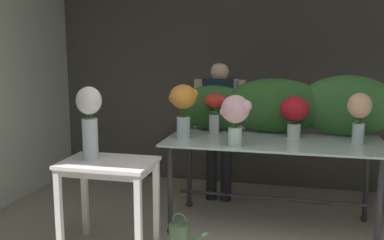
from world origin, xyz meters
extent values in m
plane|color=#9E9384|center=(0.00, 1.61, 0.00)|extent=(7.06, 7.06, 0.00)
cube|color=#4C4742|center=(0.00, 3.21, 1.37)|extent=(5.26, 0.12, 2.75)
cube|color=silver|center=(0.29, 1.80, 0.86)|extent=(2.01, 0.94, 0.02)
cylinder|color=#2D2D33|center=(-0.62, 1.43, 0.43)|extent=(0.05, 0.05, 0.85)
sphere|color=#2D2D33|center=(-0.62, 1.43, 0.03)|extent=(0.07, 0.07, 0.07)
cylinder|color=#2D2D33|center=(1.20, 1.43, 0.43)|extent=(0.05, 0.05, 0.85)
cylinder|color=#2D2D33|center=(-0.62, 2.17, 0.43)|extent=(0.05, 0.05, 0.85)
sphere|color=#2D2D33|center=(-0.62, 2.17, 0.03)|extent=(0.07, 0.07, 0.07)
cylinder|color=#2D2D33|center=(1.20, 2.17, 0.43)|extent=(0.05, 0.05, 0.85)
sphere|color=#2D2D33|center=(1.20, 2.17, 0.03)|extent=(0.07, 0.07, 0.07)
cylinder|color=#2D2D33|center=(0.29, 1.80, 0.30)|extent=(1.81, 0.03, 0.03)
cube|color=white|center=(-1.03, 0.99, 0.78)|extent=(0.77, 0.54, 0.03)
cube|color=white|center=(-1.03, 0.99, 0.73)|extent=(0.71, 0.48, 0.06)
cube|color=white|center=(-1.38, 0.76, 0.38)|extent=(0.05, 0.05, 0.76)
cube|color=white|center=(-0.68, 0.76, 0.38)|extent=(0.05, 0.05, 0.76)
cube|color=white|center=(-1.38, 1.22, 0.38)|extent=(0.05, 0.05, 0.76)
cube|color=white|center=(-0.68, 1.22, 0.38)|extent=(0.05, 0.05, 0.76)
cylinder|color=#232328|center=(-0.43, 2.46, 0.42)|extent=(0.12, 0.12, 0.85)
cylinder|color=#232328|center=(-0.26, 2.46, 0.42)|extent=(0.12, 0.12, 0.85)
cube|color=#B2BCC6|center=(-0.34, 2.46, 1.11)|extent=(0.40, 0.22, 0.53)
cube|color=#192833|center=(-0.34, 2.35, 1.07)|extent=(0.34, 0.02, 0.65)
cylinder|color=beige|center=(-0.59, 2.46, 1.10)|extent=(0.09, 0.09, 0.55)
cylinder|color=beige|center=(-0.10, 2.46, 1.10)|extent=(0.09, 0.09, 0.55)
sphere|color=beige|center=(-0.34, 2.46, 1.47)|extent=(0.20, 0.20, 0.20)
ellipsoid|color=brown|center=(-0.34, 2.48, 1.53)|extent=(0.15, 0.15, 0.09)
ellipsoid|color=#2D6028|center=(-0.34, 2.15, 1.11)|extent=(0.79, 0.25, 0.47)
ellipsoid|color=#2D6028|center=(0.28, 2.15, 1.15)|extent=(1.03, 0.31, 0.56)
ellipsoid|color=#387033|center=(0.97, 2.15, 1.17)|extent=(0.95, 0.26, 0.60)
cylinder|color=silver|center=(0.48, 1.93, 0.94)|extent=(0.13, 0.13, 0.14)
cylinder|color=#9EBCB2|center=(0.48, 1.93, 0.90)|extent=(0.12, 0.12, 0.06)
cylinder|color=#387033|center=(0.51, 1.93, 0.99)|extent=(0.01, 0.01, 0.21)
cylinder|color=#387033|center=(0.45, 1.95, 0.99)|extent=(0.01, 0.01, 0.21)
cylinder|color=#387033|center=(0.47, 1.91, 0.99)|extent=(0.01, 0.01, 0.21)
ellipsoid|color=red|center=(0.48, 1.93, 1.16)|extent=(0.27, 0.27, 0.24)
sphere|color=red|center=(0.40, 1.95, 1.15)|extent=(0.07, 0.07, 0.07)
ellipsoid|color=#2D6028|center=(0.44, 1.90, 1.03)|extent=(0.11, 0.07, 0.03)
cylinder|color=silver|center=(-0.31, 1.99, 0.97)|extent=(0.10, 0.10, 0.19)
cylinder|color=#9EBCB2|center=(-0.31, 1.99, 0.91)|extent=(0.10, 0.10, 0.08)
cylinder|color=#2D6028|center=(-0.29, 1.99, 1.02)|extent=(0.01, 0.01, 0.28)
cylinder|color=#2D6028|center=(-0.32, 2.01, 1.02)|extent=(0.01, 0.01, 0.28)
cylinder|color=#2D6028|center=(-0.33, 1.99, 1.02)|extent=(0.01, 0.01, 0.28)
cylinder|color=#2D6028|center=(-0.31, 1.97, 1.02)|extent=(0.01, 0.01, 0.28)
ellipsoid|color=red|center=(-0.31, 1.99, 1.21)|extent=(0.18, 0.18, 0.15)
sphere|color=red|center=(-0.37, 1.97, 1.20)|extent=(0.08, 0.08, 0.08)
sphere|color=red|center=(-0.23, 1.98, 1.22)|extent=(0.08, 0.08, 0.08)
ellipsoid|color=#477F3D|center=(-0.32, 2.00, 1.08)|extent=(0.11, 0.08, 0.03)
cylinder|color=silver|center=(1.04, 1.81, 0.97)|extent=(0.11, 0.11, 0.19)
cylinder|color=#9EBCB2|center=(1.04, 1.81, 0.91)|extent=(0.10, 0.10, 0.08)
cylinder|color=#2D6028|center=(1.06, 1.81, 1.02)|extent=(0.01, 0.01, 0.27)
cylinder|color=#2D6028|center=(1.04, 1.83, 1.02)|extent=(0.01, 0.01, 0.27)
cylinder|color=#2D6028|center=(1.02, 1.80, 1.02)|extent=(0.01, 0.01, 0.27)
cylinder|color=#2D6028|center=(1.05, 1.79, 1.02)|extent=(0.01, 0.01, 0.27)
ellipsoid|color=#F4B78E|center=(1.04, 1.81, 1.22)|extent=(0.21, 0.21, 0.23)
sphere|color=#F4B78E|center=(0.98, 1.80, 1.22)|extent=(0.09, 0.09, 0.09)
ellipsoid|color=#2D6028|center=(1.02, 1.78, 1.08)|extent=(0.08, 0.11, 0.03)
cylinder|color=silver|center=(-0.03, 1.46, 0.96)|extent=(0.12, 0.12, 0.17)
cylinder|color=#9EBCB2|center=(-0.03, 1.46, 0.91)|extent=(0.11, 0.11, 0.07)
cylinder|color=#477F3D|center=(-0.01, 1.46, 1.00)|extent=(0.01, 0.01, 0.25)
cylinder|color=#477F3D|center=(-0.04, 1.48, 1.00)|extent=(0.01, 0.01, 0.25)
cylinder|color=#477F3D|center=(-0.03, 1.44, 1.00)|extent=(0.01, 0.01, 0.25)
ellipsoid|color=#EFB2BC|center=(-0.03, 1.46, 1.20)|extent=(0.25, 0.25, 0.25)
sphere|color=#EFB2BC|center=(-0.12, 1.44, 1.18)|extent=(0.08, 0.08, 0.08)
sphere|color=#EFB2BC|center=(0.07, 1.44, 1.24)|extent=(0.10, 0.10, 0.10)
cylinder|color=silver|center=(-0.55, 1.67, 0.98)|extent=(0.13, 0.13, 0.21)
cylinder|color=#9EBCB2|center=(-0.55, 1.67, 0.92)|extent=(0.12, 0.12, 0.09)
cylinder|color=#2D6028|center=(-0.53, 1.67, 1.04)|extent=(0.01, 0.01, 0.32)
cylinder|color=#2D6028|center=(-0.55, 1.70, 1.04)|extent=(0.01, 0.01, 0.32)
cylinder|color=#2D6028|center=(-0.57, 1.67, 1.04)|extent=(0.01, 0.01, 0.32)
cylinder|color=#2D6028|center=(-0.55, 1.65, 1.04)|extent=(0.01, 0.01, 0.32)
ellipsoid|color=orange|center=(-0.55, 1.67, 1.27)|extent=(0.26, 0.26, 0.23)
sphere|color=orange|center=(-0.64, 1.66, 1.26)|extent=(0.10, 0.10, 0.10)
sphere|color=orange|center=(-0.46, 1.68, 1.30)|extent=(0.10, 0.10, 0.10)
cylinder|color=silver|center=(-1.18, 0.99, 0.97)|extent=(0.13, 0.13, 0.36)
cylinder|color=#9EBCB2|center=(-1.18, 0.99, 0.87)|extent=(0.12, 0.12, 0.15)
cylinder|color=#477F3D|center=(-1.17, 0.99, 1.02)|extent=(0.01, 0.01, 0.43)
cylinder|color=#477F3D|center=(-1.20, 1.02, 1.02)|extent=(0.01, 0.01, 0.43)
cylinder|color=#477F3D|center=(-1.20, 0.98, 1.02)|extent=(0.01, 0.01, 0.43)
ellipsoid|color=white|center=(-1.18, 0.99, 1.30)|extent=(0.21, 0.21, 0.23)
sphere|color=white|center=(-1.13, 0.98, 1.27)|extent=(0.10, 0.10, 0.10)
cylinder|color=#4C704C|center=(-0.44, 1.12, 0.12)|extent=(0.18, 0.18, 0.24)
cylinder|color=#4C704C|center=(-0.27, 1.12, 0.13)|extent=(0.18, 0.04, 0.14)
torus|color=#4C704C|center=(-0.44, 1.12, 0.28)|extent=(0.13, 0.02, 0.13)
camera|label=1|loc=(0.51, -2.37, 1.75)|focal=41.66mm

